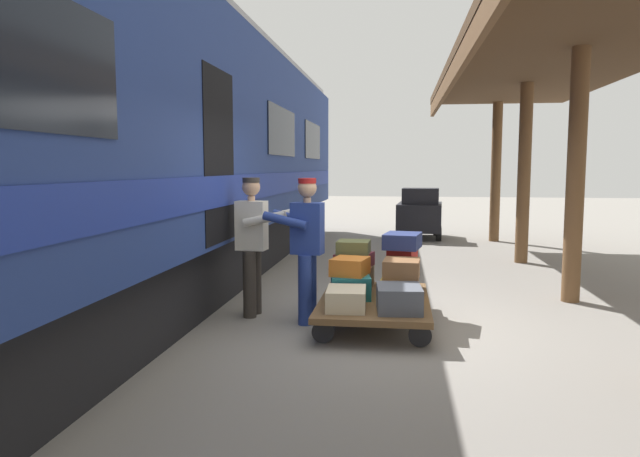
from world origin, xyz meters
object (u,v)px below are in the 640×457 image
at_px(suitcase_yellow_case, 399,289).
at_px(suitcase_burgundy_valise, 354,260).
at_px(suitcase_olive_duffel, 354,247).
at_px(suitcase_teal_softside, 351,287).
at_px(suitcase_red_plastic, 402,257).
at_px(suitcase_tan_vintage, 354,277).
at_px(suitcase_orange_carryall, 350,266).
at_px(train_car, 98,148).
at_px(porter_by_door, 253,241).
at_px(suitcase_slate_roller, 399,298).
at_px(luggage_cart, 374,302).
at_px(suitcase_cream_canvas, 346,299).
at_px(porter_in_overalls, 306,245).
at_px(suitcase_brown_leather, 402,269).
at_px(baggage_tug, 420,214).
at_px(suitcase_black_hardshell, 399,278).
at_px(suitcase_navy_fabric, 402,241).

height_order(suitcase_yellow_case, suitcase_burgundy_valise, suitcase_burgundy_valise).
bearing_deg(suitcase_olive_duffel, suitcase_teal_softside, 90.88).
relative_size(suitcase_olive_duffel, suitcase_red_plastic, 1.02).
relative_size(suitcase_tan_vintage, suitcase_orange_carryall, 1.42).
bearing_deg(train_car, porter_by_door, -170.10).
height_order(suitcase_slate_roller, suitcase_teal_softside, suitcase_slate_roller).
height_order(luggage_cart, suitcase_cream_canvas, suitcase_cream_canvas).
xyz_separation_m(suitcase_teal_softside, suitcase_burgundy_valise, (0.00, -0.56, 0.23)).
distance_m(suitcase_slate_roller, suitcase_burgundy_valise, 1.26).
xyz_separation_m(suitcase_red_plastic, porter_in_overalls, (1.12, 0.57, 0.21)).
bearing_deg(suitcase_red_plastic, suitcase_tan_vintage, 0.46).
distance_m(suitcase_burgundy_valise, suitcase_orange_carryall, 0.52).
xyz_separation_m(suitcase_brown_leather, baggage_tug, (-0.49, -8.47, -0.04)).
distance_m(suitcase_black_hardshell, suitcase_brown_leather, 0.59).
height_order(suitcase_black_hardshell, suitcase_cream_canvas, suitcase_black_hardshell).
xyz_separation_m(train_car, suitcase_slate_roller, (-3.58, 0.44, -1.62)).
bearing_deg(suitcase_slate_roller, suitcase_tan_vintage, -62.76).
bearing_deg(train_car, suitcase_cream_canvas, 171.66).
distance_m(train_car, suitcase_navy_fabric, 3.84).
relative_size(train_car, suitcase_red_plastic, 53.36).
height_order(suitcase_black_hardshell, suitcase_yellow_case, suitcase_black_hardshell).
distance_m(luggage_cart, suitcase_burgundy_valise, 0.75).
height_order(suitcase_orange_carryall, porter_by_door, porter_by_door).
distance_m(suitcase_tan_vintage, suitcase_yellow_case, 0.78).
height_order(suitcase_cream_canvas, suitcase_navy_fabric, suitcase_navy_fabric).
xyz_separation_m(luggage_cart, suitcase_orange_carryall, (0.29, -0.04, 0.41)).
relative_size(suitcase_tan_vintage, suitcase_black_hardshell, 1.04).
relative_size(suitcase_teal_softside, suitcase_olive_duffel, 1.14).
height_order(suitcase_navy_fabric, porter_in_overalls, porter_in_overalls).
bearing_deg(luggage_cart, suitcase_tan_vintage, -62.76).
xyz_separation_m(suitcase_cream_canvas, suitcase_brown_leather, (-0.59, -0.55, 0.24)).
distance_m(suitcase_black_hardshell, suitcase_navy_fabric, 0.47).
bearing_deg(suitcase_red_plastic, baggage_tug, -93.46).
bearing_deg(suitcase_tan_vintage, suitcase_teal_softside, 90.00).
distance_m(suitcase_teal_softside, suitcase_brown_leather, 0.63).
bearing_deg(suitcase_olive_duffel, suitcase_yellow_case, 137.15).
bearing_deg(suitcase_navy_fabric, suitcase_slate_roller, 88.20).
relative_size(suitcase_slate_roller, suitcase_orange_carryall, 1.31).
bearing_deg(suitcase_brown_leather, suitcase_cream_canvas, 42.85).
xyz_separation_m(suitcase_yellow_case, suitcase_slate_roller, (0.00, 0.55, 0.01)).
height_order(luggage_cart, suitcase_brown_leather, suitcase_brown_leather).
relative_size(suitcase_slate_roller, porter_by_door, 0.33).
bearing_deg(suitcase_yellow_case, porter_in_overalls, 0.98).
height_order(suitcase_brown_leather, suitcase_red_plastic, suitcase_red_plastic).
height_order(train_car, suitcase_yellow_case, train_car).
xyz_separation_m(luggage_cart, suitcase_burgundy_valise, (0.28, -0.56, 0.40)).
bearing_deg(suitcase_cream_canvas, porter_by_door, -32.01).
bearing_deg(suitcase_navy_fabric, luggage_cart, 59.70).
xyz_separation_m(suitcase_cream_canvas, suitcase_yellow_case, (-0.56, -0.55, 0.01)).
bearing_deg(train_car, suitcase_teal_softside, -178.04).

